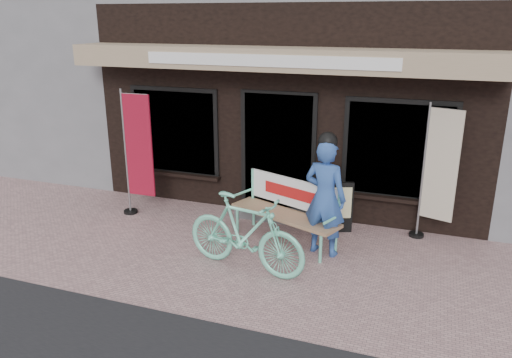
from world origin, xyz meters
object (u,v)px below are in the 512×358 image
at_px(bicycle, 245,233).
at_px(nobori_cream, 438,172).
at_px(bench, 289,206).
at_px(nobori_red, 137,152).
at_px(menu_stand, 340,207).
at_px(person, 325,196).

relative_size(bicycle, nobori_cream, 0.84).
height_order(bench, nobori_red, nobori_red).
bearing_deg(bicycle, menu_stand, -19.76).
relative_size(person, bicycle, 1.01).
xyz_separation_m(nobori_red, menu_stand, (3.47, 0.44, -0.72)).
bearing_deg(person, bench, 171.05).
relative_size(bench, nobori_red, 0.84).
relative_size(bench, bicycle, 1.02).
xyz_separation_m(person, nobori_cream, (1.51, 1.02, 0.21)).
bearing_deg(bicycle, person, -35.88).
xyz_separation_m(bench, person, (0.62, -0.24, 0.33)).
relative_size(bench, nobori_cream, 0.86).
bearing_deg(person, menu_stand, 96.99).
relative_size(person, menu_stand, 2.17).
bearing_deg(nobori_red, bicycle, -28.11).
bearing_deg(bench, nobori_red, -162.05).
relative_size(person, nobori_cream, 0.85).
distance_m(bench, menu_stand, 0.93).
height_order(nobori_red, menu_stand, nobori_red).
bearing_deg(nobori_cream, menu_stand, -155.15).
bearing_deg(person, nobori_red, -174.39).
distance_m(bicycle, nobori_red, 2.85).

